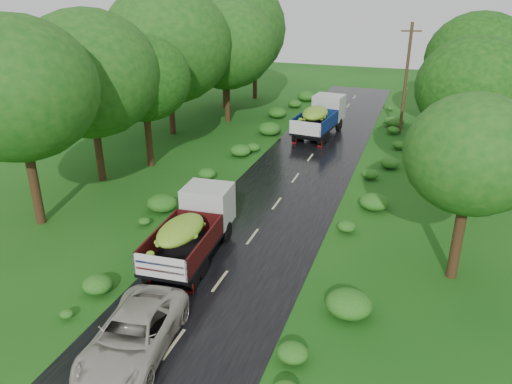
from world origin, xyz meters
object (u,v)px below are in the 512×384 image
at_px(truck_far, 321,116).
at_px(car, 133,335).
at_px(utility_pole, 406,78).
at_px(truck_near, 193,226).

xyz_separation_m(truck_far, car, (-0.49, -26.24, -0.84)).
bearing_deg(car, utility_pole, 70.22).
bearing_deg(truck_near, car, -85.93).
bearing_deg(truck_far, car, -84.90).
height_order(truck_near, car, truck_near).
distance_m(truck_near, truck_far, 19.99).
relative_size(car, utility_pole, 0.60).
xyz_separation_m(truck_near, truck_far, (1.33, 19.94, 0.11)).
height_order(truck_far, utility_pole, utility_pole).
xyz_separation_m(car, utility_pole, (6.37, 28.82, 3.59)).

